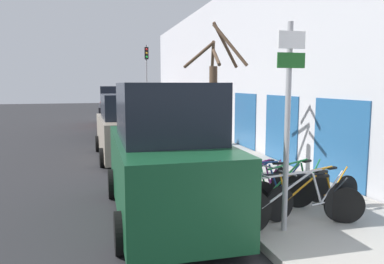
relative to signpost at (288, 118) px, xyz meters
The scene contains 17 objects.
ground_plane 7.49m from the signpost, 102.61° to the left, with size 80.00×80.00×0.00m, color #28282B.
sidewalk_curb 10.08m from the signpost, 84.05° to the left, with size 3.20×32.00×0.15m.
building_facade 10.22m from the signpost, 74.15° to the left, with size 0.23×32.00×6.50m.
signpost is the anchor object (origin of this frame).
bicycle_0 1.48m from the signpost, ahead, with size 2.46×0.44×0.98m.
bicycle_1 1.58m from the signpost, 35.85° to the left, with size 2.08×0.91×0.88m.
bicycle_2 1.83m from the signpost, 31.08° to the left, with size 2.27×0.65×0.88m.
bicycle_3 1.80m from the signpost, 54.07° to the left, with size 2.25×0.90×0.96m.
bicycle_4 1.86m from the signpost, 89.81° to the left, with size 2.32×0.67×0.94m.
bicycle_5 2.19m from the signpost, 80.69° to the left, with size 1.88×0.84×0.84m.
parked_car_0 2.43m from the signpost, 138.10° to the left, with size 2.12×4.67×2.58m.
parked_car_1 7.99m from the signpost, 103.22° to the left, with size 2.21×4.63×2.21m.
parked_car_2 13.21m from the signpost, 97.67° to the left, with size 2.14×4.22×2.45m.
parked_car_3 18.53m from the signpost, 95.06° to the left, with size 2.11×4.79×2.30m.
pedestrian_near 8.88m from the signpost, 84.79° to the left, with size 0.43×0.37×1.68m.
street_tree 3.95m from the signpost, 88.83° to the left, with size 1.45×1.69×3.98m.
traffic_light 15.16m from the signpost, 90.21° to the left, with size 0.20×0.30×4.50m.
Camera 1 is at (-1.45, -1.18, 2.55)m, focal length 35.00 mm.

